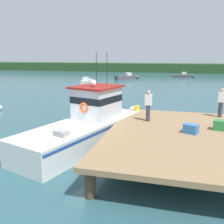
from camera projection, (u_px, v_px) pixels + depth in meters
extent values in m
plane|color=#2D5660|center=(77.00, 148.00, 12.67)|extent=(200.00, 200.00, 0.00)
cylinder|color=#4C3D2D|center=(90.00, 183.00, 8.14)|extent=(0.36, 0.36, 1.00)
cylinder|color=#4C3D2D|center=(134.00, 121.00, 15.87)|extent=(0.36, 0.36, 1.00)
cylinder|color=#4C3D2D|center=(221.00, 127.00, 14.57)|extent=(0.36, 0.36, 1.00)
cube|color=#937551|center=(175.00, 135.00, 11.22)|extent=(6.00, 9.00, 0.20)
cube|color=white|center=(84.00, 135.00, 12.94)|extent=(4.78, 8.38, 1.10)
cone|color=white|center=(129.00, 116.00, 16.98)|extent=(1.59, 2.05, 1.10)
cube|color=#234C9E|center=(83.00, 127.00, 12.84)|extent=(4.75, 8.23, 0.12)
cube|color=white|center=(83.00, 124.00, 12.80)|extent=(4.82, 8.39, 0.12)
cube|color=silver|center=(97.00, 104.00, 13.61)|extent=(2.47, 2.67, 1.80)
cube|color=black|center=(97.00, 98.00, 13.53)|extent=(2.50, 2.69, 0.36)
cube|color=maroon|center=(97.00, 87.00, 13.39)|extent=(2.79, 3.03, 0.10)
sphere|color=white|center=(93.00, 83.00, 13.09)|extent=(0.36, 0.36, 0.36)
cylinder|color=black|center=(96.00, 68.00, 13.78)|extent=(0.03, 0.03, 1.80)
cylinder|color=black|center=(107.00, 69.00, 13.41)|extent=(0.03, 0.03, 1.80)
cube|color=#939399|center=(61.00, 135.00, 10.68)|extent=(0.70, 0.60, 0.36)
torus|color=orange|center=(35.00, 137.00, 10.70)|extent=(0.70, 0.70, 0.12)
torus|color=#EA5119|center=(84.00, 108.00, 12.67)|extent=(0.55, 0.26, 0.54)
cube|color=#2D8442|center=(220.00, 125.00, 11.55)|extent=(0.67, 0.54, 0.46)
cube|color=#3370B2|center=(191.00, 129.00, 11.08)|extent=(0.72, 0.64, 0.41)
cylinder|color=yellow|center=(137.00, 108.00, 15.53)|extent=(0.32, 0.32, 0.34)
cylinder|color=#383842|center=(220.00, 110.00, 13.95)|extent=(0.22, 0.22, 0.86)
cube|color=white|center=(221.00, 97.00, 13.79)|extent=(0.36, 0.22, 0.56)
sphere|color=tan|center=(222.00, 90.00, 13.71)|extent=(0.20, 0.20, 0.20)
cylinder|color=#383842|center=(148.00, 113.00, 13.10)|extent=(0.22, 0.22, 0.86)
cube|color=white|center=(148.00, 100.00, 12.94)|extent=(0.36, 0.22, 0.56)
sphere|color=tan|center=(149.00, 92.00, 12.85)|extent=(0.20, 0.20, 0.20)
cube|color=#4C4C51|center=(125.00, 78.00, 48.69)|extent=(3.85, 3.70, 0.74)
cone|color=#4C4C51|center=(136.00, 77.00, 49.85)|extent=(1.24, 1.23, 0.74)
cube|color=silver|center=(128.00, 74.00, 48.87)|extent=(1.44, 1.45, 0.55)
cube|color=silver|center=(87.00, 82.00, 41.31)|extent=(1.47, 3.68, 0.65)
cone|color=silver|center=(83.00, 83.00, 39.15)|extent=(0.73, 0.95, 0.65)
cube|color=silver|center=(86.00, 79.00, 40.58)|extent=(0.99, 0.98, 0.49)
cube|color=#4C4C51|center=(181.00, 76.00, 52.83)|extent=(3.68, 1.36, 0.66)
cone|color=#4C4C51|center=(192.00, 76.00, 52.14)|extent=(0.94, 0.71, 0.66)
cube|color=silver|center=(184.00, 73.00, 52.51)|extent=(0.96, 0.97, 0.49)
sphere|color=silver|center=(0.00, 108.00, 21.33)|extent=(0.43, 0.43, 0.43)
cube|color=#284723|center=(161.00, 68.00, 70.83)|extent=(120.00, 8.00, 2.40)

